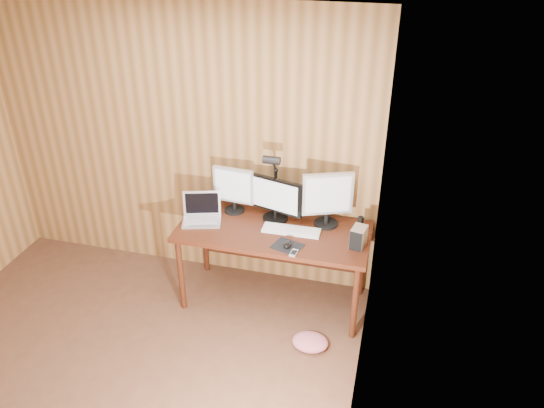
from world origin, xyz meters
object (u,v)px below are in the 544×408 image
at_px(laptop, 202,213).
at_px(hard_drive, 359,237).
at_px(monitor_center, 275,199).
at_px(desk_lamp, 274,175).
at_px(speaker, 360,223).
at_px(monitor_right, 327,198).
at_px(keyboard, 291,230).
at_px(monitor_left, 234,189).
at_px(mouse, 287,244).
at_px(phone, 294,253).
at_px(desk, 276,237).

relative_size(laptop, hard_drive, 2.22).
distance_m(monitor_center, hard_drive, 0.78).
distance_m(laptop, hard_drive, 1.34).
bearing_deg(desk_lamp, speaker, -5.63).
height_order(speaker, desk_lamp, desk_lamp).
relative_size(monitor_center, hard_drive, 2.85).
bearing_deg(monitor_center, monitor_right, 18.41).
relative_size(keyboard, speaker, 4.17).
xyz_separation_m(monitor_left, mouse, (0.58, -0.42, -0.20)).
relative_size(monitor_left, mouse, 3.83).
bearing_deg(monitor_left, desk_lamp, 8.74).
bearing_deg(monitor_left, hard_drive, -9.01).
bearing_deg(phone, mouse, 135.86).
bearing_deg(monitor_right, speaker, -22.01).
xyz_separation_m(mouse, speaker, (0.53, 0.40, 0.04)).
distance_m(monitor_left, monitor_right, 0.82).
height_order(monitor_left, phone, monitor_left).
distance_m(monitor_right, mouse, 0.53).
distance_m(mouse, hard_drive, 0.56).
distance_m(desk, speaker, 0.73).
distance_m(desk, desk_lamp, 0.53).
bearing_deg(mouse, monitor_center, 127.48).
bearing_deg(laptop, desk_lamp, 4.47).
height_order(monitor_center, phone, monitor_center).
bearing_deg(phone, monitor_right, 76.85).
xyz_separation_m(hard_drive, speaker, (-0.01, 0.26, -0.03)).
distance_m(laptop, mouse, 0.83).
bearing_deg(speaker, phone, -133.28).
bearing_deg(keyboard, desk, 154.90).
relative_size(keyboard, desk_lamp, 0.77).
bearing_deg(monitor_right, keyboard, -166.68).
xyz_separation_m(laptop, phone, (0.87, -0.31, -0.05)).
distance_m(monitor_left, hard_drive, 1.16).
xyz_separation_m(keyboard, mouse, (0.02, -0.22, 0.01)).
xyz_separation_m(monitor_right, hard_drive, (0.30, -0.26, -0.17)).
bearing_deg(speaker, monitor_right, 179.53).
bearing_deg(monitor_right, hard_drive, -62.72).
relative_size(keyboard, hard_drive, 2.83).
bearing_deg(speaker, monitor_center, -178.21).
bearing_deg(desk_lamp, monitor_left, -178.57).
bearing_deg(keyboard, monitor_left, 158.97).
height_order(monitor_center, laptop, monitor_center).
relative_size(hard_drive, desk_lamp, 0.27).
xyz_separation_m(desk, speaker, (0.70, 0.11, 0.18)).
bearing_deg(desk_lamp, hard_drive, -23.78).
xyz_separation_m(monitor_left, laptop, (-0.23, -0.20, -0.17)).
bearing_deg(laptop, keyboard, -16.72).
height_order(desk, phone, phone).
xyz_separation_m(monitor_right, speaker, (0.29, -0.00, -0.20)).
bearing_deg(laptop, phone, -36.11).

